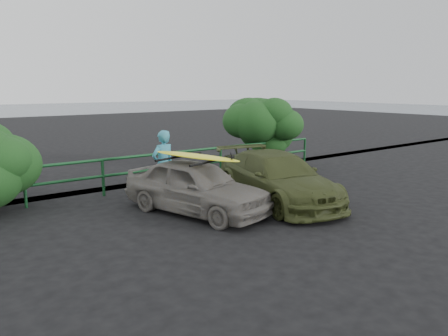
# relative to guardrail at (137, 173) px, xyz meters

# --- Properties ---
(ground) EXTENTS (80.00, 80.00, 0.00)m
(ground) POSITION_rel_guardrail_xyz_m (0.00, -5.00, -0.52)
(ground) COLOR black
(guardrail) EXTENTS (14.00, 0.08, 1.04)m
(guardrail) POSITION_rel_guardrail_xyz_m (0.00, 0.00, 0.00)
(guardrail) COLOR #13431F
(guardrail) RESTS_ON ground
(shrub_right) EXTENTS (3.20, 2.40, 2.43)m
(shrub_right) POSITION_rel_guardrail_xyz_m (5.00, 0.50, 0.69)
(shrub_right) COLOR #1C481A
(shrub_right) RESTS_ON ground
(sedan) EXTENTS (2.43, 4.00, 1.27)m
(sedan) POSITION_rel_guardrail_xyz_m (0.12, -2.89, 0.12)
(sedan) COLOR slate
(sedan) RESTS_ON ground
(olive_vehicle) EXTENTS (2.71, 4.69, 1.28)m
(olive_vehicle) POSITION_rel_guardrail_xyz_m (2.33, -3.33, 0.12)
(olive_vehicle) COLOR #3B441E
(olive_vehicle) RESTS_ON ground
(man) EXTENTS (0.72, 0.53, 1.84)m
(man) POSITION_rel_guardrail_xyz_m (0.15, -1.30, 0.40)
(man) COLOR teal
(man) RESTS_ON ground
(roof_rack) EXTENTS (1.80, 1.47, 0.05)m
(roof_rack) POSITION_rel_guardrail_xyz_m (0.12, -2.89, 0.78)
(roof_rack) COLOR black
(roof_rack) RESTS_ON sedan
(surfboard) EXTENTS (1.16, 2.56, 0.07)m
(surfboard) POSITION_rel_guardrail_xyz_m (0.12, -2.89, 0.84)
(surfboard) COLOR #FEFA1A
(surfboard) RESTS_ON roof_rack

